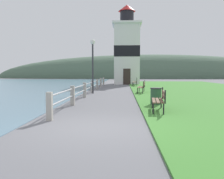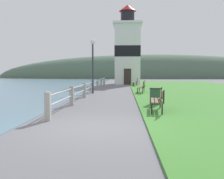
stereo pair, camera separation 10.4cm
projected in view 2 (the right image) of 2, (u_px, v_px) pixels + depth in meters
name	position (u px, v px, depth m)	size (l,w,h in m)	color
ground_plane	(90.00, 128.00, 7.06)	(160.00, 160.00, 0.00)	slate
grass_verge	(206.00, 91.00, 20.23)	(12.00, 40.83, 0.06)	#428433
seawall_railing	(92.00, 86.00, 19.12)	(0.18, 22.32, 0.94)	#A8A399
park_bench_near	(159.00, 99.00, 9.75)	(0.63, 1.73, 0.94)	brown
park_bench_midway	(142.00, 86.00, 18.34)	(0.71, 1.91, 0.94)	brown
park_bench_far	(136.00, 81.00, 27.71)	(0.58, 2.02, 0.94)	brown
lighthouse	(127.00, 50.00, 32.39)	(3.69, 3.69, 10.21)	white
trash_bin	(155.00, 97.00, 11.77)	(0.54, 0.54, 0.84)	#2D5138
lamp_post	(93.00, 56.00, 18.23)	(0.36, 0.36, 3.96)	#333338
distant_hillside	(152.00, 78.00, 63.66)	(80.00, 16.00, 12.00)	#4C6651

